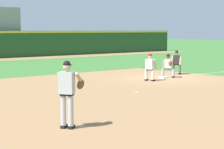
% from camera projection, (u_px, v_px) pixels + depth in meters
% --- Properties ---
extents(ground_plane, '(160.00, 160.00, 0.00)m').
position_uv_depth(ground_plane, '(163.00, 78.00, 24.31)').
color(ground_plane, '#3D7533').
extents(infield_dirt_patch, '(18.00, 18.00, 0.01)m').
position_uv_depth(infield_dirt_patch, '(132.00, 95.00, 18.10)').
color(infield_dirt_patch, '#9E754C').
rests_on(infield_dirt_patch, ground).
extents(warning_track_strip, '(48.00, 3.20, 0.01)m').
position_uv_depth(warning_track_strip, '(1.00, 60.00, 39.50)').
color(warning_track_strip, '#9E754C').
rests_on(warning_track_strip, ground).
extents(first_base_bag, '(0.38, 0.38, 0.09)m').
position_uv_depth(first_base_bag, '(163.00, 77.00, 24.31)').
color(first_base_bag, white).
rests_on(first_base_bag, ground).
extents(baseball, '(0.07, 0.07, 0.07)m').
position_uv_depth(baseball, '(137.00, 93.00, 18.42)').
color(baseball, white).
rests_on(baseball, ground).
extents(pitcher, '(0.84, 0.57, 1.86)m').
position_uv_depth(pitcher, '(68.00, 90.00, 11.81)').
color(pitcher, black).
rests_on(pitcher, ground).
extents(first_baseman, '(0.82, 1.03, 1.34)m').
position_uv_depth(first_baseman, '(168.00, 65.00, 24.52)').
color(first_baseman, black).
rests_on(first_baseman, ground).
extents(baserunner, '(0.55, 0.66, 1.46)m').
position_uv_depth(baserunner, '(150.00, 66.00, 22.92)').
color(baserunner, black).
rests_on(baserunner, ground).
extents(umpire, '(0.62, 0.68, 1.46)m').
position_uv_depth(umpire, '(177.00, 61.00, 26.32)').
color(umpire, black).
rests_on(umpire, ground).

